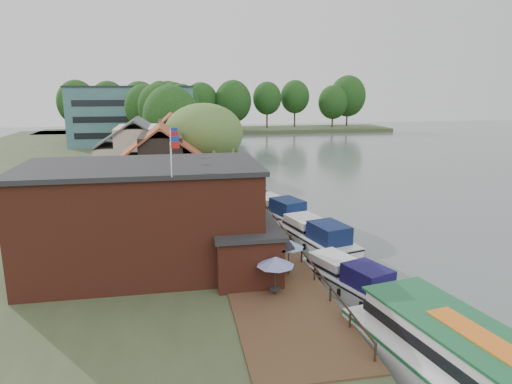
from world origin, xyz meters
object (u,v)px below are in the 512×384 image
umbrella_0 (275,276)px  umbrella_2 (266,240)px  swan (418,341)px  cruiser_0 (348,274)px  willow (204,151)px  hotel_block (133,115)px  cruiser_3 (255,182)px  cottage_a (162,169)px  umbrella_4 (251,222)px  cruiser_2 (277,208)px  cottage_c (172,145)px  umbrella_3 (260,231)px  cruiser_1 (315,232)px  umbrella_1 (289,257)px  cottage_b (138,155)px  tour_boat (487,380)px  pub (174,216)px

umbrella_0 → umbrella_2: bearing=83.1°
umbrella_2 → swan: (5.78, -11.26, -2.07)m
cruiser_0 → willow: bearing=88.2°
hotel_block → cruiser_3: bearing=-67.7°
cottage_a → swan: bearing=-62.4°
umbrella_4 → hotel_block: bearing=102.2°
cottage_a → umbrella_2: 16.39m
cruiser_2 → umbrella_0: bearing=-122.1°
cottage_c → cruiser_0: size_ratio=0.90×
umbrella_3 → swan: 14.80m
cottage_c → cruiser_1: (11.52, -29.28, -3.96)m
umbrella_1 → swan: 9.46m
willow → cruiser_1: (8.02, -15.28, -4.92)m
willow → cruiser_3: bearing=43.2°
cottage_b → umbrella_2: cottage_b is taller
cottage_b → tour_boat: size_ratio=0.62×
cruiser_1 → cruiser_2: (-1.39, 8.37, -0.01)m
umbrella_4 → umbrella_0: bearing=-92.0°
umbrella_0 → cruiser_1: 11.84m
cottage_c → umbrella_3: 31.86m
cottage_c → umbrella_1: 37.59m
umbrella_1 → umbrella_3: (-0.79, 5.71, 0.00)m
pub → cottage_a: cottage_a is taller
cottage_c → tour_boat: bearing=-76.2°
umbrella_0 → swan: 8.44m
umbrella_0 → cruiser_1: size_ratio=0.23×
hotel_block → umbrella_0: (13.77, -76.58, -4.86)m
umbrella_0 → cruiser_3: 32.31m
hotel_block → tour_boat: 89.30m
cottage_b → willow: bearing=-33.7°
umbrella_0 → cruiser_3: (4.54, 31.97, -1.11)m
cottage_a → cottage_c: size_ratio=1.01×
hotel_block → cruiser_3: hotel_block is taller
cottage_c → cruiser_2: bearing=-64.1°
umbrella_0 → umbrella_1: bearing=61.7°
umbrella_2 → umbrella_3: 2.19m
pub → cruiser_2: bearing=52.3°
umbrella_3 → tour_boat: 19.62m
umbrella_2 → cruiser_1: (4.99, 3.97, -1.00)m
umbrella_2 → cruiser_2: umbrella_2 is taller
cottage_c → swan: cottage_c is taller
cruiser_3 → swan: 36.96m
cruiser_0 → cruiser_3: 30.03m
cruiser_3 → pub: bearing=-101.7°
umbrella_0 → umbrella_2: (0.76, 6.34, 0.00)m
umbrella_3 → cruiser_0: 8.12m
cruiser_0 → swan: size_ratio=21.47×
cruiser_3 → cottage_c: bearing=153.2°
hotel_block → umbrella_1: size_ratio=10.69×
umbrella_1 → tour_boat: umbrella_1 is taller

